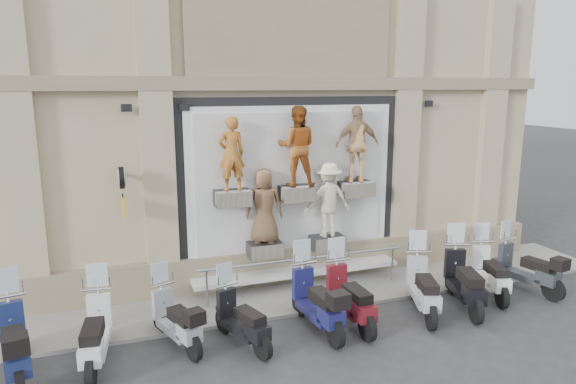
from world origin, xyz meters
name	(u,v)px	position (x,y,z in m)	size (l,w,h in m)	color
ground	(342,333)	(0.00, 0.00, 0.00)	(90.00, 90.00, 0.00)	#313133
sidewalk	(304,292)	(0.00, 2.10, 0.04)	(16.00, 2.20, 0.08)	#989690
building	(246,45)	(0.00, 7.00, 6.00)	(14.00, 8.60, 12.00)	tan
shop_vitrine	(300,186)	(0.12, 2.73, 2.46)	(5.60, 0.97, 4.30)	black
guard_rail	(305,276)	(0.00, 2.00, 0.47)	(5.06, 0.10, 0.93)	#9EA0A5
clock_sign_bracket	(122,185)	(-3.90, 2.47, 2.80)	(0.10, 0.80, 1.02)	black
scooter_a	(12,330)	(-5.82, 0.41, 0.86)	(0.62, 2.12, 1.72)	navy
scooter_b	(94,321)	(-4.55, 0.39, 0.82)	(0.59, 2.02, 1.64)	silver
scooter_c	(175,309)	(-3.15, 0.60, 0.74)	(0.53, 1.82, 1.48)	#8E949A
scooter_d	(242,309)	(-1.98, 0.21, 0.73)	(0.52, 1.80, 1.46)	black
scooter_e	(317,290)	(-0.43, 0.31, 0.85)	(0.61, 2.08, 1.69)	#15174B
scooter_f	(350,286)	(0.31, 0.32, 0.83)	(0.60, 2.04, 1.66)	#590F17
scooter_g	(424,277)	(2.01, 0.26, 0.83)	(0.60, 2.04, 1.66)	#A1A3A8
scooter_h	(465,270)	(3.04, 0.23, 0.87)	(0.62, 2.14, 1.74)	black
scooter_i	(491,263)	(4.04, 0.58, 0.79)	(0.57, 1.94, 1.58)	white
scooter_j	(527,259)	(5.04, 0.51, 0.79)	(0.57, 1.94, 1.58)	#292D32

